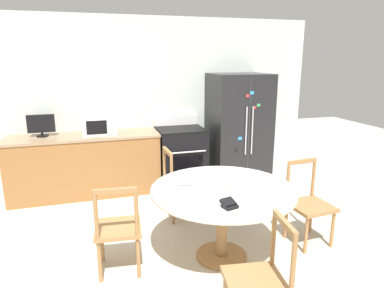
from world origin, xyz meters
TOP-DOWN VIEW (x-y plane):
  - ground_plane at (0.00, 0.00)m, footprint 14.00×14.00m
  - back_wall at (0.00, 2.65)m, footprint 5.20×0.10m
  - kitchen_counter at (-1.14, 2.29)m, footprint 2.14×0.64m
  - refrigerator at (1.25, 2.20)m, footprint 0.90×0.78m
  - oven_range at (0.30, 2.26)m, footprint 0.72×0.68m
  - microwave at (-0.91, 2.31)m, footprint 0.48×0.40m
  - countertop_tv at (-1.70, 2.36)m, footprint 0.37×0.16m
  - dining_table at (0.16, 0.14)m, footprint 1.41×1.41m
  - dining_chair_far at (-0.01, 1.15)m, footprint 0.44×0.44m
  - dining_chair_left at (-0.85, 0.20)m, footprint 0.46×0.46m
  - dining_chair_right at (1.18, 0.16)m, footprint 0.45×0.45m
  - dining_chair_near at (0.05, -0.87)m, footprint 0.47×0.47m
  - candle_glass at (0.20, 0.02)m, footprint 0.08×0.08m
  - folded_napkin at (-0.18, 0.32)m, footprint 0.15×0.06m
  - wallet at (0.05, -0.28)m, footprint 0.15×0.15m

SIDE VIEW (x-z plane):
  - ground_plane at x=0.00m, z-range 0.00..0.00m
  - dining_chair_far at x=-0.01m, z-range -0.02..0.89m
  - dining_chair_left at x=-0.85m, z-range -0.02..0.89m
  - dining_chair_right at x=1.18m, z-range -0.02..0.89m
  - dining_chair_near at x=0.05m, z-range -0.02..0.89m
  - kitchen_counter at x=-1.14m, z-range 0.00..0.90m
  - oven_range at x=0.30m, z-range -0.07..1.01m
  - dining_table at x=0.16m, z-range 0.26..1.01m
  - folded_napkin at x=-0.18m, z-range 0.75..0.80m
  - wallet at x=0.05m, z-range 0.74..0.81m
  - candle_glass at x=0.20m, z-range 0.74..0.83m
  - refrigerator at x=1.25m, z-range 0.00..1.74m
  - microwave at x=-0.91m, z-range 0.90..1.17m
  - countertop_tv at x=-1.70m, z-range 0.91..1.22m
  - back_wall at x=0.00m, z-range 0.00..2.60m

